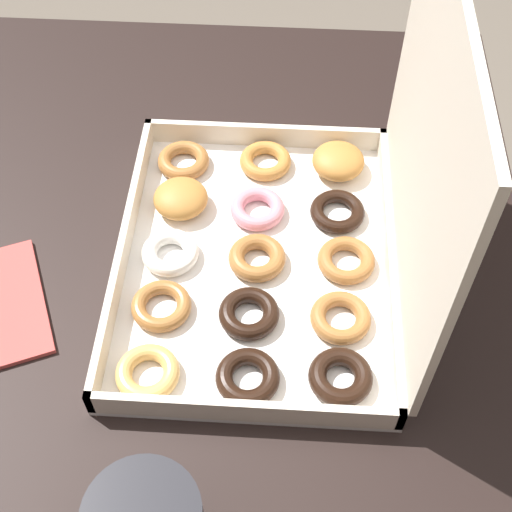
% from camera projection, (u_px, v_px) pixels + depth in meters
% --- Properties ---
extents(ground_plane, '(8.00, 8.00, 0.00)m').
position_uv_depth(ground_plane, '(226.00, 484.00, 1.43)').
color(ground_plane, '#6B6054').
extents(dining_table, '(0.90, 0.76, 0.76)m').
position_uv_depth(dining_table, '(210.00, 317.00, 0.93)').
color(dining_table, black).
rests_on(dining_table, ground_plane).
extents(donut_box, '(0.39, 0.32, 0.35)m').
position_uv_depth(donut_box, '(300.00, 227.00, 0.77)').
color(donut_box, white).
rests_on(donut_box, dining_table).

